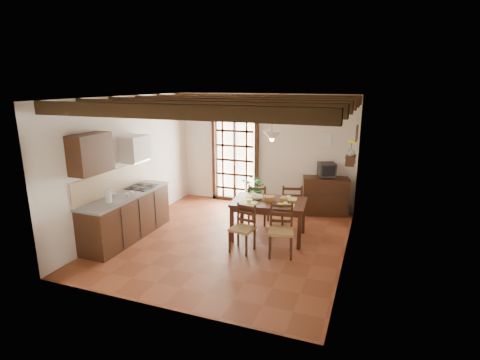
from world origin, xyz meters
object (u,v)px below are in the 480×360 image
at_px(chair_near_left, 243,237).
at_px(chair_far_right, 291,213).
at_px(chair_far_left, 259,211).
at_px(sideboard, 325,196).
at_px(pendant_lamp, 272,135).
at_px(chair_near_right, 281,240).
at_px(potted_plant, 255,186).
at_px(crt_tv, 327,170).
at_px(dining_table, 269,206).
at_px(kitchen_counter, 127,215).

distance_m(chair_near_left, chair_far_right, 1.64).
bearing_deg(chair_near_left, chair_far_left, 104.07).
relative_size(sideboard, pendant_lamp, 1.25).
bearing_deg(pendant_lamp, sideboard, 63.48).
relative_size(chair_near_right, potted_plant, 0.53).
height_order(chair_far_right, crt_tv, crt_tv).
distance_m(sideboard, pendant_lamp, 2.53).
bearing_deg(potted_plant, sideboard, 6.79).
xyz_separation_m(chair_far_left, pendant_lamp, (0.43, -0.60, 1.79)).
bearing_deg(chair_far_right, dining_table, 54.12).
relative_size(dining_table, chair_near_left, 1.72).
bearing_deg(chair_near_right, chair_far_right, 82.07).
bearing_deg(kitchen_counter, potted_plant, 54.84).
relative_size(kitchen_counter, potted_plant, 1.24).
bearing_deg(potted_plant, chair_near_left, -77.21).
distance_m(chair_far_right, crt_tv, 1.44).
bearing_deg(chair_near_left, dining_table, 78.10).
bearing_deg(potted_plant, chair_far_left, -67.17).
relative_size(kitchen_counter, crt_tv, 4.69).
relative_size(chair_far_left, pendant_lamp, 1.08).
bearing_deg(potted_plant, pendant_lamp, -61.66).
distance_m(chair_near_left, sideboard, 2.85).
bearing_deg(chair_far_left, chair_far_right, -177.00).
distance_m(dining_table, chair_far_left, 0.91).
relative_size(chair_far_left, crt_tv, 1.90).
xyz_separation_m(kitchen_counter, pendant_lamp, (2.67, 1.09, 1.60)).
relative_size(chair_near_left, chair_far_left, 0.97).
bearing_deg(chair_near_left, potted_plant, 110.96).
relative_size(chair_near_left, sideboard, 0.84).
distance_m(crt_tv, pendant_lamp, 2.17).
xyz_separation_m(chair_far_right, sideboard, (0.58, 1.06, 0.15)).
relative_size(chair_far_right, crt_tv, 2.00).
xyz_separation_m(chair_near_right, pendant_lamp, (-0.43, 0.80, 1.78)).
distance_m(kitchen_counter, pendant_lamp, 3.30).
bearing_deg(sideboard, chair_far_left, -153.42).
bearing_deg(potted_plant, chair_near_right, -61.65).
height_order(chair_near_right, sideboard, chair_near_right).
relative_size(chair_near_right, chair_far_right, 1.00).
height_order(kitchen_counter, chair_near_right, kitchen_counter).
relative_size(chair_far_left, sideboard, 0.86).
height_order(sideboard, crt_tv, crt_tv).
bearing_deg(chair_near_left, chair_near_right, 14.01).
height_order(chair_far_left, potted_plant, potted_plant).
bearing_deg(chair_far_right, chair_far_left, -9.70).
xyz_separation_m(kitchen_counter, chair_far_right, (2.96, 1.76, -0.17)).
bearing_deg(chair_far_left, sideboard, -141.51).
height_order(crt_tv, pendant_lamp, pendant_lamp).
xyz_separation_m(chair_far_right, crt_tv, (0.58, 1.06, 0.79)).
distance_m(kitchen_counter, potted_plant, 3.21).
relative_size(chair_far_left, potted_plant, 0.50).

